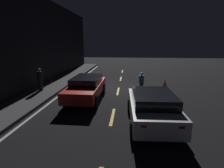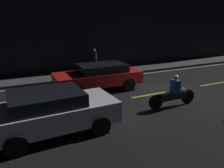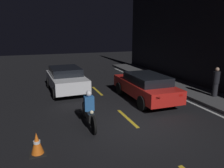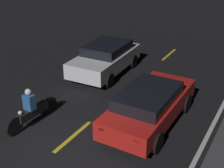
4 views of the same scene
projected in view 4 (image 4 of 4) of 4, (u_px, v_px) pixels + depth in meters
The scene contains 7 objects.
ground_plane at pixel (54, 153), 9.51m from camera, with size 56.00×56.00×0.00m, color black.
lane_dash_a at pixel (169, 54), 17.34m from camera, with size 2.00×0.14×0.01m.
lane_dash_b at pixel (133, 85), 13.82m from camera, with size 2.00×0.14×0.01m.
lane_dash_c at pixel (73, 136), 10.29m from camera, with size 2.00×0.14×0.01m.
sedan_white at pixel (106, 58), 14.70m from camera, with size 4.17×2.11×1.43m.
taxi_red at pixel (150, 105), 10.66m from camera, with size 4.53×1.93×1.39m.
motorcycle at pixel (32, 109), 10.76m from camera, with size 2.34×0.37×1.39m.
Camera 4 is at (5.78, 5.36, 6.00)m, focal length 50.00 mm.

